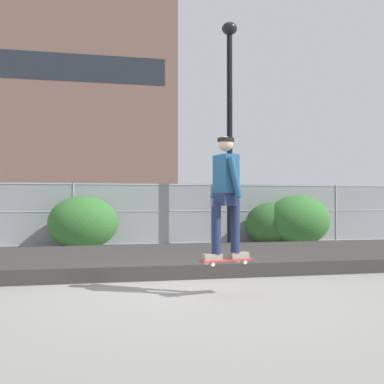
# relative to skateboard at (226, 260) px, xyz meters

# --- Properties ---
(ground_plane) EXTENTS (120.00, 120.00, 0.00)m
(ground_plane) POSITION_rel_skateboard_xyz_m (-0.32, 0.28, -0.50)
(ground_plane) COLOR gray
(gravel_berm) EXTENTS (17.96, 3.88, 0.25)m
(gravel_berm) POSITION_rel_skateboard_xyz_m (-0.32, 3.34, -0.37)
(gravel_berm) COLOR #33302D
(gravel_berm) RESTS_ON ground_plane
(skateboard) EXTENTS (0.82, 0.39, 0.07)m
(skateboard) POSITION_rel_skateboard_xyz_m (0.00, 0.00, 0.00)
(skateboard) COLOR #B22D2D
(skater) EXTENTS (0.72, 0.62, 1.74)m
(skater) POSITION_rel_skateboard_xyz_m (0.00, -0.00, 1.00)
(skater) COLOR gray
(skater) RESTS_ON skateboard
(chain_fence) EXTENTS (20.76, 0.06, 1.85)m
(chain_fence) POSITION_rel_skateboard_xyz_m (-0.32, 7.56, 0.43)
(chain_fence) COLOR gray
(chain_fence) RESTS_ON ground_plane
(street_lamp) EXTENTS (0.44, 0.44, 6.48)m
(street_lamp) POSITION_rel_skateboard_xyz_m (1.99, 6.53, 3.56)
(street_lamp) COLOR black
(street_lamp) RESTS_ON ground_plane
(parked_car_near) EXTENTS (4.52, 2.18, 1.66)m
(parked_car_near) POSITION_rel_skateboard_xyz_m (-3.02, 10.98, 0.34)
(parked_car_near) COLOR #566B4C
(parked_car_near) RESTS_ON ground_plane
(parked_car_mid) EXTENTS (4.43, 2.02, 1.66)m
(parked_car_mid) POSITION_rel_skateboard_xyz_m (3.52, 10.86, 0.34)
(parked_car_mid) COLOR navy
(parked_car_mid) RESTS_ON ground_plane
(library_building) EXTENTS (31.50, 11.63, 21.69)m
(library_building) POSITION_rel_skateboard_xyz_m (-9.69, 43.20, 10.35)
(library_building) COLOR brown
(library_building) RESTS_ON ground_plane
(shrub_left) EXTENTS (1.90, 1.55, 1.47)m
(shrub_left) POSITION_rel_skateboard_xyz_m (-2.10, 6.83, 0.23)
(shrub_left) COLOR #336B2D
(shrub_left) RESTS_ON ground_plane
(shrub_center) EXTENTS (1.67, 1.37, 1.29)m
(shrub_center) POSITION_rel_skateboard_xyz_m (3.47, 6.93, 0.15)
(shrub_center) COLOR #2D5B28
(shrub_center) RESTS_ON ground_plane
(shrub_right) EXTENTS (1.94, 1.59, 1.50)m
(shrub_right) POSITION_rel_skateboard_xyz_m (4.15, 6.65, 0.25)
(shrub_right) COLOR #336B2D
(shrub_right) RESTS_ON ground_plane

